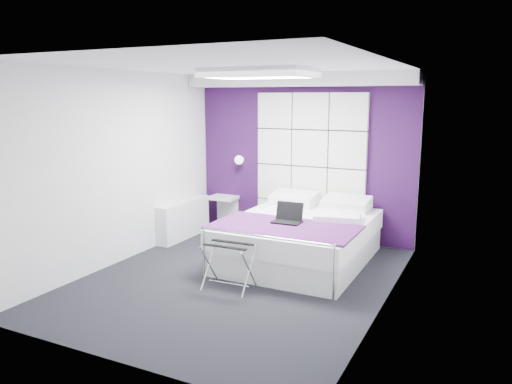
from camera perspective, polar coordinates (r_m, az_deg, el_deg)
floor at (r=6.33m, az=-2.11°, el=-9.95°), size 4.40×4.40×0.00m
ceiling at (r=5.93m, az=-2.29°, el=14.25°), size 4.40×4.40×0.00m
wall_back at (r=7.98m, az=5.34°, el=3.97°), size 3.60×0.00×3.60m
wall_left at (r=7.03m, az=-15.25°, el=2.71°), size 0.00×4.40×4.40m
wall_right at (r=5.39m, az=14.89°, el=0.37°), size 0.00×4.40×4.40m
accent_wall at (r=7.97m, az=5.31°, el=3.96°), size 3.58×0.02×2.58m
soffit at (r=7.70m, az=4.81°, el=12.67°), size 3.58×0.50×0.20m
headboard at (r=7.89m, az=6.18°, el=2.92°), size 1.80×0.08×2.30m
skylight at (r=6.46m, az=0.32°, el=13.52°), size 1.36×0.86×0.12m
wall_lamp at (r=8.30m, az=-1.82°, el=3.71°), size 0.15×0.15×0.15m
radiator at (r=8.15m, az=-8.28°, el=-3.10°), size 0.22×1.20×0.60m
bed at (r=6.95m, az=5.05°, el=-5.21°), size 1.85×2.24×0.78m
nightstand at (r=8.52m, az=-3.73°, el=-0.63°), size 0.46×0.36×0.05m
luggage_rack at (r=5.97m, az=-3.13°, el=-8.47°), size 0.55×0.41×0.55m
laptop at (r=6.54m, az=3.72°, el=-2.91°), size 0.37×0.26×0.26m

